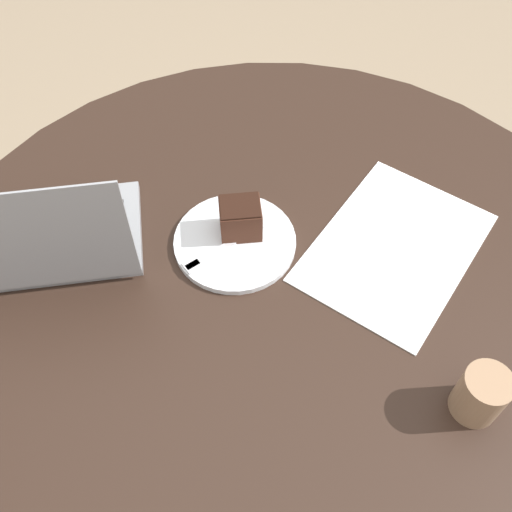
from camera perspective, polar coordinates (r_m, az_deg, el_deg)
ground_plane at (r=1.68m, az=1.37°, el=-17.01°), size 12.00×12.00×0.00m
dining_table at (r=1.12m, az=1.97°, el=-6.78°), size 1.30×1.30×0.72m
paper_document at (r=1.11m, az=13.08°, el=0.79°), size 0.43×0.39×0.00m
plate at (r=1.09m, az=-2.02°, el=1.36°), size 0.22×0.22×0.01m
cake_slice at (r=1.07m, az=-1.50°, el=3.61°), size 0.08×0.08×0.07m
fork at (r=1.07m, az=-3.69°, el=0.49°), size 0.13×0.14×0.00m
coffee_glass at (r=0.95m, az=20.63°, el=-12.24°), size 0.07×0.07×0.09m
laptop at (r=1.10m, az=-19.42°, el=1.67°), size 0.29×0.37×0.25m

